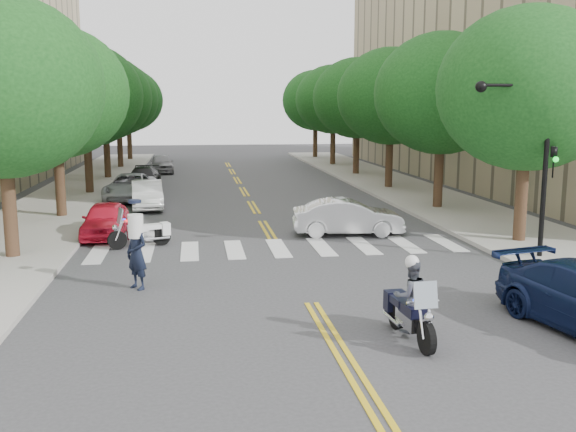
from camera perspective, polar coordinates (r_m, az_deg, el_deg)
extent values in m
plane|color=#38383A|center=(16.49, 2.09, -7.76)|extent=(140.00, 140.00, 0.00)
cube|color=#9E9991|center=(38.36, -18.22, 1.91)|extent=(5.00, 60.00, 0.15)
cube|color=#9E9991|center=(39.76, 9.87, 2.51)|extent=(5.00, 60.00, 0.15)
cylinder|color=#382316|center=(22.51, -23.50, 0.50)|extent=(0.44, 0.44, 3.32)
ellipsoid|color=#124214|center=(22.28, -24.19, 10.45)|extent=(6.40, 6.40, 5.76)
cylinder|color=#382316|center=(30.24, -19.61, 2.89)|extent=(0.44, 0.44, 3.32)
ellipsoid|color=#124214|center=(30.07, -20.04, 10.30)|extent=(6.40, 6.40, 5.76)
cylinder|color=#382316|center=(38.08, -17.31, 4.30)|extent=(0.44, 0.44, 3.32)
ellipsoid|color=#124214|center=(37.94, -17.61, 10.18)|extent=(6.40, 6.40, 5.76)
cylinder|color=#382316|center=(45.97, -15.78, 5.23)|extent=(0.44, 0.44, 3.32)
ellipsoid|color=#124214|center=(45.86, -16.01, 10.09)|extent=(6.40, 6.40, 5.76)
cylinder|color=#382316|center=(53.90, -14.71, 5.88)|extent=(0.44, 0.44, 3.32)
ellipsoid|color=#124214|center=(53.80, -14.89, 10.03)|extent=(6.40, 6.40, 5.76)
cylinder|color=#382316|center=(61.84, -13.91, 6.36)|extent=(0.44, 0.44, 3.32)
ellipsoid|color=#124214|center=(61.76, -14.05, 9.97)|extent=(6.40, 6.40, 5.76)
cylinder|color=#382316|center=(24.65, 20.01, 1.45)|extent=(0.44, 0.44, 3.32)
ellipsoid|color=#124214|center=(24.44, 20.55, 10.54)|extent=(6.40, 6.40, 5.76)
cylinder|color=#382316|center=(31.87, 13.23, 3.52)|extent=(0.44, 0.44, 3.32)
ellipsoid|color=#124214|center=(31.70, 13.50, 10.55)|extent=(6.40, 6.40, 5.76)
cylinder|color=#382316|center=(39.38, 8.97, 4.79)|extent=(0.44, 0.44, 3.32)
ellipsoid|color=#124214|center=(39.25, 9.12, 10.47)|extent=(6.40, 6.40, 5.76)
cylinder|color=#382316|center=(47.06, 6.08, 5.63)|extent=(0.44, 0.44, 3.32)
ellipsoid|color=#124214|center=(46.95, 6.17, 10.39)|extent=(6.40, 6.40, 5.76)
cylinder|color=#382316|center=(54.83, 4.00, 6.23)|extent=(0.44, 0.44, 3.32)
ellipsoid|color=#124214|center=(54.73, 4.05, 10.31)|extent=(6.40, 6.40, 5.76)
cylinder|color=#382316|center=(62.65, 2.44, 6.67)|extent=(0.44, 0.44, 3.32)
ellipsoid|color=#124214|center=(62.57, 2.46, 10.24)|extent=(6.40, 6.40, 5.76)
cylinder|color=black|center=(22.05, 21.90, 3.93)|extent=(0.16, 0.16, 6.00)
cylinder|color=black|center=(21.39, 19.51, 10.90)|extent=(2.40, 0.10, 0.10)
sphere|color=black|center=(20.91, 16.79, 10.95)|extent=(0.36, 0.36, 0.36)
imported|color=black|center=(22.16, 22.49, 4.44)|extent=(0.16, 0.20, 1.00)
sphere|color=#0CCC26|center=(22.02, 22.71, 4.66)|extent=(0.18, 0.18, 0.18)
cylinder|color=black|center=(13.43, 12.23, -10.57)|extent=(0.19, 0.69, 0.68)
cylinder|color=black|center=(14.82, 9.65, -8.53)|extent=(0.23, 0.69, 0.68)
cube|color=silver|center=(14.13, 10.80, -9.02)|extent=(0.38, 0.92, 0.32)
cube|color=black|center=(13.96, 11.00, -8.16)|extent=(0.41, 0.73, 0.22)
cube|color=black|center=(14.44, 10.14, -7.45)|extent=(0.44, 0.58, 0.16)
cube|color=black|center=(14.88, 9.46, -7.40)|extent=(0.46, 0.33, 0.45)
cube|color=#8C99A5|center=(13.27, 12.13, -6.88)|extent=(0.51, 0.19, 0.55)
cube|color=red|center=(13.52, 12.27, -7.38)|extent=(0.11, 0.11, 0.08)
cube|color=#0C26E5|center=(13.43, 11.33, -7.47)|extent=(0.11, 0.11, 0.08)
imported|color=#474C56|center=(13.97, 10.87, -7.00)|extent=(0.81, 0.65, 1.58)
sphere|color=silver|center=(13.78, 10.97, -4.04)|extent=(0.30, 0.30, 0.30)
cylinder|color=black|center=(23.22, -14.93, -2.09)|extent=(0.68, 0.36, 0.67)
cylinder|color=black|center=(23.61, -11.20, -1.75)|extent=(0.69, 0.39, 0.67)
cube|color=silver|center=(23.39, -12.94, -1.65)|extent=(0.94, 0.60, 0.32)
cube|color=white|center=(23.32, -13.20, -1.07)|extent=(0.77, 0.57, 0.22)
cube|color=white|center=(23.46, -11.92, -0.92)|extent=(0.65, 0.56, 0.16)
cube|color=white|center=(23.60, -10.87, -1.11)|extent=(0.43, 0.51, 0.44)
cube|color=#8C99A5|center=(23.09, -14.72, 0.00)|extent=(0.31, 0.52, 0.54)
cube|color=red|center=(23.05, -14.22, -0.44)|extent=(0.13, 0.13, 0.08)
cube|color=#0C26E5|center=(23.27, -14.36, -0.35)|extent=(0.13, 0.13, 0.08)
imported|color=black|center=(17.98, -13.29, -3.25)|extent=(0.84, 0.86, 1.99)
imported|color=silver|center=(25.04, 5.34, -0.10)|extent=(4.40, 1.92, 1.41)
imported|color=red|center=(25.56, -15.92, -0.32)|extent=(1.59, 3.92, 1.33)
imported|color=white|center=(32.21, -12.41, 1.85)|extent=(1.81, 4.24, 1.36)
imported|color=#AFB0B7|center=(35.39, -13.84, 2.52)|extent=(2.68, 5.20, 1.40)
imported|color=black|center=(40.32, -12.75, 3.32)|extent=(2.08, 4.55, 1.29)
imported|color=gray|center=(49.71, -11.16, 4.62)|extent=(1.99, 4.29, 1.42)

